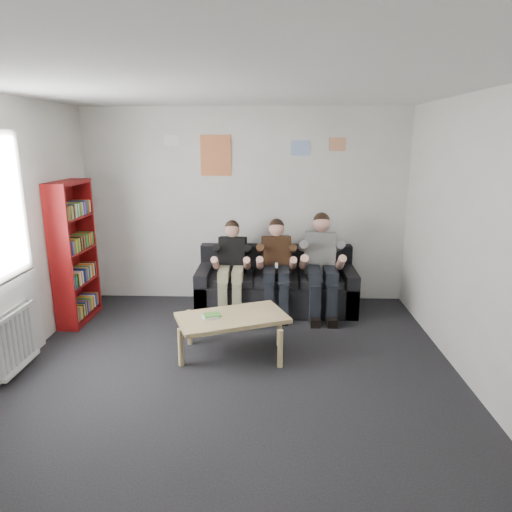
{
  "coord_description": "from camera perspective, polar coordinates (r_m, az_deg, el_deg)",
  "views": [
    {
      "loc": [
        0.36,
        -3.87,
        2.27
      ],
      "look_at": [
        0.19,
        1.3,
        0.94
      ],
      "focal_mm": 32.0,
      "sensor_mm": 36.0,
      "label": 1
    }
  ],
  "objects": [
    {
      "name": "room_shell",
      "position": [
        4.0,
        -3.35,
        1.08
      ],
      "size": [
        5.0,
        5.0,
        5.0
      ],
      "color": "black",
      "rests_on": "ground"
    },
    {
      "name": "sofa",
      "position": [
        6.29,
        2.5,
        -3.88
      ],
      "size": [
        2.12,
        0.87,
        0.82
      ],
      "color": "black",
      "rests_on": "ground"
    },
    {
      "name": "bookshelf",
      "position": [
        6.14,
        -21.71,
        0.4
      ],
      "size": [
        0.27,
        0.8,
        1.78
      ],
      "rotation": [
        0.0,
        0.0,
        -0.02
      ],
      "color": "maroon",
      "rests_on": "ground"
    },
    {
      "name": "coffee_table",
      "position": [
        4.9,
        -3.0,
        -8.06
      ],
      "size": [
        1.13,
        0.62,
        0.45
      ],
      "rotation": [
        0.0,
        0.0,
        0.38
      ],
      "color": "tan",
      "rests_on": "ground"
    },
    {
      "name": "game_cases",
      "position": [
        4.86,
        -5.63,
        -7.45
      ],
      "size": [
        0.19,
        0.16,
        0.03
      ],
      "rotation": [
        0.0,
        0.0,
        0.27
      ],
      "color": "white",
      "rests_on": "coffee_table"
    },
    {
      "name": "person_left",
      "position": [
        6.03,
        -3.08,
        -1.49
      ],
      "size": [
        0.36,
        0.78,
        1.23
      ],
      "rotation": [
        0.0,
        0.0,
        -0.09
      ],
      "color": "black",
      "rests_on": "sofa"
    },
    {
      "name": "person_middle",
      "position": [
        6.01,
        2.55,
        -1.47
      ],
      "size": [
        0.37,
        0.8,
        1.25
      ],
      "rotation": [
        0.0,
        0.0,
        0.16
      ],
      "color": "#472F17",
      "rests_on": "sofa"
    },
    {
      "name": "person_right",
      "position": [
        6.03,
        8.19,
        -1.22
      ],
      "size": [
        0.42,
        0.89,
        1.33
      ],
      "rotation": [
        0.0,
        0.0,
        -0.12
      ],
      "color": "beige",
      "rests_on": "sofa"
    },
    {
      "name": "radiator",
      "position": [
        5.16,
        -27.82,
        -9.21
      ],
      "size": [
        0.1,
        0.64,
        0.6
      ],
      "color": "silver",
      "rests_on": "ground"
    },
    {
      "name": "poster_large",
      "position": [
        6.41,
        -5.05,
        12.41
      ],
      "size": [
        0.42,
        0.01,
        0.55
      ],
      "primitive_type": "cube",
      "color": "gold",
      "rests_on": "room_shell"
    },
    {
      "name": "poster_blue",
      "position": [
        6.37,
        5.54,
        13.29
      ],
      "size": [
        0.25,
        0.01,
        0.2
      ],
      "primitive_type": "cube",
      "color": "#417BDF",
      "rests_on": "room_shell"
    },
    {
      "name": "poster_pink",
      "position": [
        6.42,
        10.13,
        13.59
      ],
      "size": [
        0.22,
        0.01,
        0.18
      ],
      "primitive_type": "cube",
      "color": "#BA3A7A",
      "rests_on": "room_shell"
    },
    {
      "name": "poster_sign",
      "position": [
        6.5,
        -10.5,
        14.02
      ],
      "size": [
        0.2,
        0.01,
        0.14
      ],
      "primitive_type": "cube",
      "color": "white",
      "rests_on": "room_shell"
    }
  ]
}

